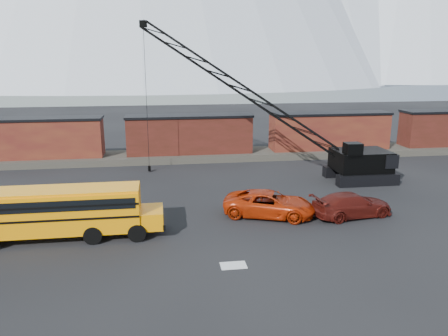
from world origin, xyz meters
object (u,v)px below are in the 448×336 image
(school_bus, at_px, (63,211))
(red_pickup, at_px, (270,204))
(crawler_crane, at_px, (244,90))
(maroon_suv, at_px, (352,205))

(school_bus, distance_m, red_pickup, 13.67)
(red_pickup, xyz_separation_m, crawler_crane, (0.14, 10.78, 7.12))
(maroon_suv, bearing_deg, school_bus, 83.22)
(school_bus, height_order, red_pickup, school_bus)
(school_bus, height_order, crawler_crane, crawler_crane)
(maroon_suv, xyz_separation_m, crawler_crane, (-5.56, 11.69, 7.16))
(maroon_suv, bearing_deg, red_pickup, 70.78)
(school_bus, bearing_deg, red_pickup, 8.53)
(school_bus, xyz_separation_m, maroon_suv, (19.19, 1.11, -0.95))
(school_bus, distance_m, crawler_crane, 19.70)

